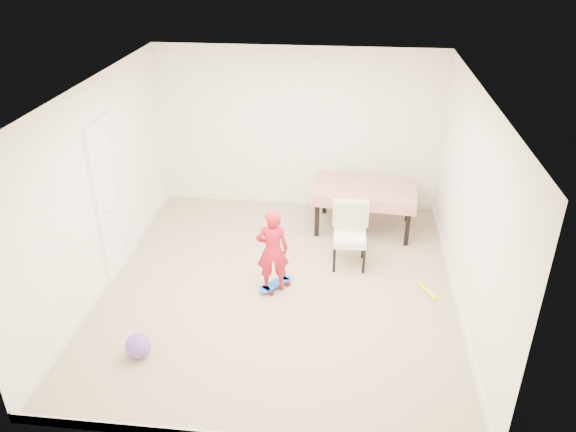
# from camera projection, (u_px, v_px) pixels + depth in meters

# --- Properties ---
(ground) EXTENTS (5.00, 5.00, 0.00)m
(ground) POSITION_uv_depth(u_px,v_px,m) (279.00, 287.00, 7.30)
(ground) COLOR tan
(ground) RESTS_ON ground
(ceiling) EXTENTS (4.50, 5.00, 0.04)m
(ceiling) POSITION_uv_depth(u_px,v_px,m) (277.00, 92.00, 6.10)
(ceiling) COLOR white
(ceiling) RESTS_ON wall_back
(wall_back) EXTENTS (4.50, 0.04, 2.60)m
(wall_back) POSITION_uv_depth(u_px,v_px,m) (298.00, 130.00, 8.88)
(wall_back) COLOR white
(wall_back) RESTS_ON ground
(wall_front) EXTENTS (4.50, 0.04, 2.60)m
(wall_front) POSITION_uv_depth(u_px,v_px,m) (239.00, 331.00, 4.52)
(wall_front) COLOR white
(wall_front) RESTS_ON ground
(wall_left) EXTENTS (0.04, 5.00, 2.60)m
(wall_left) POSITION_uv_depth(u_px,v_px,m) (99.00, 189.00, 6.92)
(wall_left) COLOR white
(wall_left) RESTS_ON ground
(wall_right) EXTENTS (0.04, 5.00, 2.60)m
(wall_right) POSITION_uv_depth(u_px,v_px,m) (469.00, 207.00, 6.48)
(wall_right) COLOR white
(wall_right) RESTS_ON ground
(door) EXTENTS (0.11, 0.94, 2.11)m
(door) POSITION_uv_depth(u_px,v_px,m) (112.00, 198.00, 7.31)
(door) COLOR white
(door) RESTS_ON ground
(baseboard_back) EXTENTS (4.50, 0.02, 0.12)m
(baseboard_back) POSITION_uv_depth(u_px,v_px,m) (297.00, 200.00, 9.47)
(baseboard_back) COLOR white
(baseboard_back) RESTS_ON ground
(baseboard_left) EXTENTS (0.02, 5.00, 0.12)m
(baseboard_left) POSITION_uv_depth(u_px,v_px,m) (113.00, 273.00, 7.50)
(baseboard_left) COLOR white
(baseboard_left) RESTS_ON ground
(baseboard_right) EXTENTS (0.02, 5.00, 0.12)m
(baseboard_right) POSITION_uv_depth(u_px,v_px,m) (455.00, 295.00, 7.06)
(baseboard_right) COLOR white
(baseboard_right) RESTS_ON ground
(dining_table) EXTENTS (1.60, 1.10, 0.71)m
(dining_table) POSITION_uv_depth(u_px,v_px,m) (364.00, 208.00, 8.56)
(dining_table) COLOR #BF0D0A
(dining_table) RESTS_ON ground
(dining_chair) EXTENTS (0.51, 0.58, 0.90)m
(dining_chair) POSITION_uv_depth(u_px,v_px,m) (350.00, 236.00, 7.58)
(dining_chair) COLOR silver
(dining_chair) RESTS_ON ground
(skateboard) EXTENTS (0.49, 0.54, 0.08)m
(skateboard) POSITION_uv_depth(u_px,v_px,m) (276.00, 285.00, 7.27)
(skateboard) COLOR blue
(skateboard) RESTS_ON ground
(child) EXTENTS (0.45, 0.34, 1.12)m
(child) POSITION_uv_depth(u_px,v_px,m) (273.00, 253.00, 7.00)
(child) COLOR red
(child) RESTS_ON ground
(balloon) EXTENTS (0.28, 0.28, 0.28)m
(balloon) POSITION_uv_depth(u_px,v_px,m) (138.00, 346.00, 6.08)
(balloon) COLOR #6D4BB6
(balloon) RESTS_ON ground
(foam_toy) EXTENTS (0.23, 0.38, 0.06)m
(foam_toy) POSITION_uv_depth(u_px,v_px,m) (427.00, 291.00, 7.18)
(foam_toy) COLOR #FFF81A
(foam_toy) RESTS_ON ground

